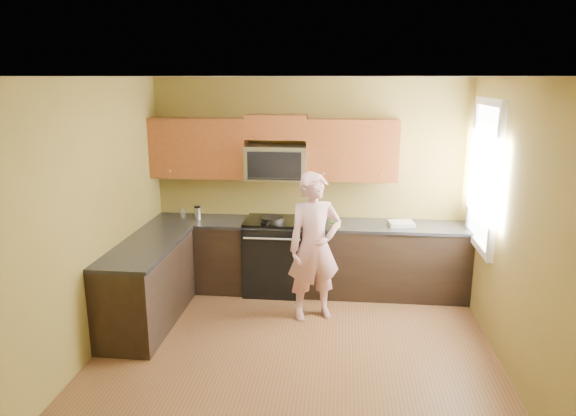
# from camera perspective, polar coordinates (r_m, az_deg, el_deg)

# --- Properties ---
(floor) EXTENTS (4.00, 4.00, 0.00)m
(floor) POSITION_cam_1_polar(r_m,az_deg,el_deg) (5.40, 0.69, -15.95)
(floor) COLOR brown
(floor) RESTS_ON ground
(ceiling) EXTENTS (4.00, 4.00, 0.00)m
(ceiling) POSITION_cam_1_polar(r_m,az_deg,el_deg) (4.67, 0.79, 14.08)
(ceiling) COLOR white
(ceiling) RESTS_ON ground
(wall_back) EXTENTS (4.00, 0.00, 4.00)m
(wall_back) POSITION_cam_1_polar(r_m,az_deg,el_deg) (6.80, 2.30, 2.60)
(wall_back) COLOR olive
(wall_back) RESTS_ON ground
(wall_front) EXTENTS (4.00, 0.00, 4.00)m
(wall_front) POSITION_cam_1_polar(r_m,az_deg,el_deg) (3.01, -2.87, -12.58)
(wall_front) COLOR olive
(wall_front) RESTS_ON ground
(wall_left) EXTENTS (0.00, 4.00, 4.00)m
(wall_left) POSITION_cam_1_polar(r_m,az_deg,el_deg) (5.42, -20.82, -1.29)
(wall_left) COLOR olive
(wall_left) RESTS_ON ground
(wall_right) EXTENTS (0.00, 4.00, 4.00)m
(wall_right) POSITION_cam_1_polar(r_m,az_deg,el_deg) (5.09, 23.77, -2.52)
(wall_right) COLOR olive
(wall_right) RESTS_ON ground
(cabinet_back_run) EXTENTS (4.00, 0.60, 0.88)m
(cabinet_back_run) POSITION_cam_1_polar(r_m,az_deg,el_deg) (6.76, 2.05, -5.49)
(cabinet_back_run) COLOR black
(cabinet_back_run) RESTS_ON floor
(cabinet_left_run) EXTENTS (0.60, 1.60, 0.88)m
(cabinet_left_run) POSITION_cam_1_polar(r_m,az_deg,el_deg) (6.10, -15.02, -8.18)
(cabinet_left_run) COLOR black
(cabinet_left_run) RESTS_ON floor
(countertop_back) EXTENTS (4.00, 0.62, 0.04)m
(countertop_back) POSITION_cam_1_polar(r_m,az_deg,el_deg) (6.61, 2.08, -1.75)
(countertop_back) COLOR black
(countertop_back) RESTS_ON cabinet_back_run
(countertop_left) EXTENTS (0.62, 1.60, 0.04)m
(countertop_left) POSITION_cam_1_polar(r_m,az_deg,el_deg) (5.94, -15.21, -4.07)
(countertop_left) COLOR black
(countertop_left) RESTS_ON cabinet_left_run
(stove) EXTENTS (0.76, 0.65, 0.95)m
(stove) POSITION_cam_1_polar(r_m,az_deg,el_deg) (6.76, -1.36, -5.16)
(stove) COLOR black
(stove) RESTS_ON floor
(microwave) EXTENTS (0.76, 0.40, 0.42)m
(microwave) POSITION_cam_1_polar(r_m,az_deg,el_deg) (6.63, -1.27, 3.18)
(microwave) COLOR silver
(microwave) RESTS_ON wall_back
(upper_cab_left) EXTENTS (1.22, 0.33, 0.75)m
(upper_cab_left) POSITION_cam_1_polar(r_m,az_deg,el_deg) (6.85, -9.48, 3.36)
(upper_cab_left) COLOR brown
(upper_cab_left) RESTS_ON wall_back
(upper_cab_right) EXTENTS (1.12, 0.33, 0.75)m
(upper_cab_right) POSITION_cam_1_polar(r_m,az_deg,el_deg) (6.61, 6.89, 3.06)
(upper_cab_right) COLOR brown
(upper_cab_right) RESTS_ON wall_back
(upper_cab_over_mw) EXTENTS (0.76, 0.33, 0.30)m
(upper_cab_over_mw) POSITION_cam_1_polar(r_m,az_deg,el_deg) (6.57, -1.26, 8.82)
(upper_cab_over_mw) COLOR brown
(upper_cab_over_mw) RESTS_ON wall_back
(window) EXTENTS (0.06, 1.06, 1.66)m
(window) POSITION_cam_1_polar(r_m,az_deg,el_deg) (6.15, 20.58, 3.33)
(window) COLOR white
(window) RESTS_ON wall_right
(woman) EXTENTS (0.72, 0.60, 1.69)m
(woman) POSITION_cam_1_polar(r_m,az_deg,el_deg) (5.92, 2.89, -4.22)
(woman) COLOR #DE6F7B
(woman) RESTS_ON floor
(frying_pan) EXTENTS (0.32, 0.51, 0.06)m
(frying_pan) POSITION_cam_1_polar(r_m,az_deg,el_deg) (6.52, -1.75, -1.51)
(frying_pan) COLOR black
(frying_pan) RESTS_ON stove
(butter_tub) EXTENTS (0.13, 0.13, 0.09)m
(butter_tub) POSITION_cam_1_polar(r_m,az_deg,el_deg) (6.44, 5.17, -2.05)
(butter_tub) COLOR yellow
(butter_tub) RESTS_ON countertop_back
(toast_slice) EXTENTS (0.14, 0.14, 0.01)m
(toast_slice) POSITION_cam_1_polar(r_m,az_deg,el_deg) (6.44, 5.12, -1.96)
(toast_slice) COLOR #B27F47
(toast_slice) RESTS_ON countertop_back
(napkin_a) EXTENTS (0.14, 0.15, 0.06)m
(napkin_a) POSITION_cam_1_polar(r_m,az_deg,el_deg) (6.46, 2.82, -1.67)
(napkin_a) COLOR silver
(napkin_a) RESTS_ON countertop_back
(napkin_b) EXTENTS (0.13, 0.14, 0.07)m
(napkin_b) POSITION_cam_1_polar(r_m,az_deg,el_deg) (6.49, 3.34, -1.57)
(napkin_b) COLOR silver
(napkin_b) RESTS_ON countertop_back
(dish_towel) EXTENTS (0.33, 0.28, 0.05)m
(dish_towel) POSITION_cam_1_polar(r_m,az_deg,el_deg) (6.61, 12.19, -1.67)
(dish_towel) COLOR silver
(dish_towel) RESTS_ON countertop_back
(travel_mug) EXTENTS (0.09, 0.09, 0.18)m
(travel_mug) POSITION_cam_1_polar(r_m,az_deg,el_deg) (6.84, -9.76, -1.23)
(travel_mug) COLOR silver
(travel_mug) RESTS_ON countertop_back
(glass_a) EXTENTS (0.09, 0.09, 0.12)m
(glass_a) POSITION_cam_1_polar(r_m,az_deg,el_deg) (6.93, -11.33, -0.59)
(glass_a) COLOR silver
(glass_a) RESTS_ON countertop_back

